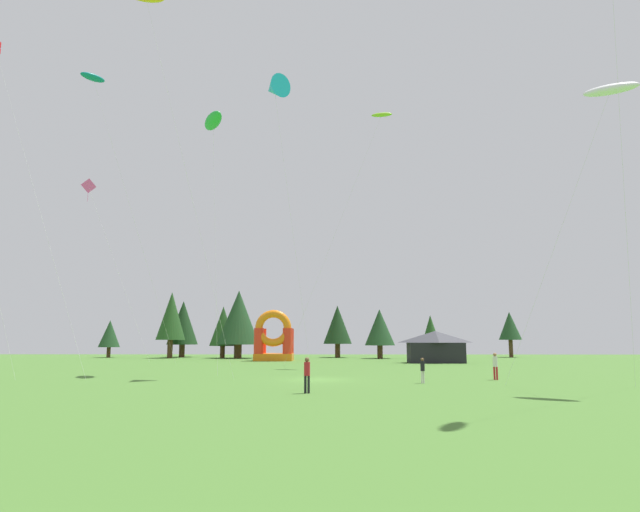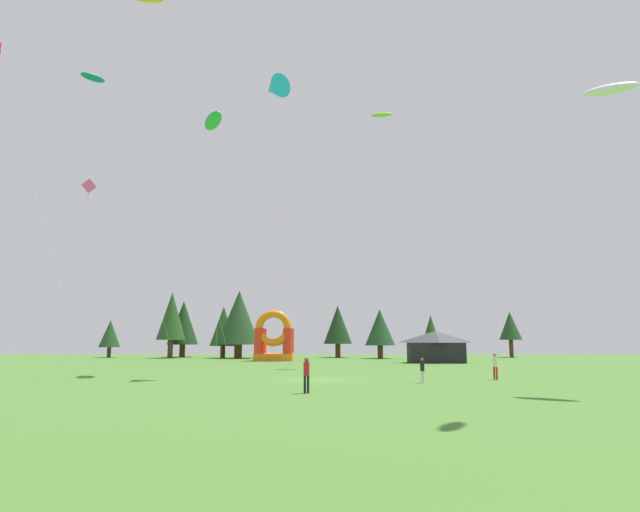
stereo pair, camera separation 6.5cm
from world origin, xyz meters
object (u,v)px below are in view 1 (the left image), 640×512
object	(u,v)px
person_far_side	(495,364)
kite_green_parafoil	(213,121)
kite_lime_parafoil	(381,115)
kite_pink_diamond	(88,188)
kite_teal_parafoil	(93,78)
kite_cyan_delta	(274,88)
person_near_camera	(307,372)
inflatable_blue_arch	(274,342)
person_left_edge	(423,368)
festival_tent	(436,347)
kite_white_parafoil	(611,90)

from	to	relation	value
person_far_side	kite_green_parafoil	bearing A→B (deg)	-161.77
kite_lime_parafoil	kite_pink_diamond	bearing A→B (deg)	163.97
kite_teal_parafoil	kite_cyan_delta	bearing A→B (deg)	-20.42
kite_lime_parafoil	person_near_camera	bearing A→B (deg)	-104.45
kite_teal_parafoil	inflatable_blue_arch	size ratio (longest dim) A/B	4.39
kite_green_parafoil	person_left_edge	bearing A→B (deg)	-31.22
person_left_edge	kite_lime_parafoil	bearing A→B (deg)	52.82
kite_green_parafoil	kite_teal_parafoil	distance (m)	14.50
kite_green_parafoil	kite_lime_parafoil	xyz separation A→B (m)	(15.87, 10.79, 5.06)
kite_green_parafoil	festival_tent	world-z (taller)	kite_green_parafoil
person_far_side	festival_tent	distance (m)	26.20
kite_teal_parafoil	person_near_camera	xyz separation A→B (m)	(21.54, -19.97, -26.58)
kite_cyan_delta	festival_tent	world-z (taller)	kite_cyan_delta
kite_white_parafoil	person_near_camera	distance (m)	23.59
kite_green_parafoil	kite_white_parafoil	bearing A→B (deg)	-30.13
person_far_side	person_near_camera	distance (m)	15.71
kite_lime_parafoil	person_far_side	world-z (taller)	kite_lime_parafoil
kite_white_parafoil	inflatable_blue_arch	xyz separation A→B (m)	(-23.26, 40.65, -14.57)
person_near_camera	kite_cyan_delta	bearing A→B (deg)	115.43
kite_pink_diamond	inflatable_blue_arch	xyz separation A→B (m)	(23.39, 4.17, -19.33)
person_far_side	festival_tent	bearing A→B (deg)	123.41
inflatable_blue_arch	kite_lime_parafoil	bearing A→B (deg)	-48.70
kite_teal_parafoil	festival_tent	distance (m)	46.36
person_far_side	festival_tent	world-z (taller)	festival_tent
kite_white_parafoil	kite_pink_diamond	distance (m)	59.41
kite_teal_parafoil	kite_cyan_delta	xyz separation A→B (m)	(18.27, -6.80, -4.50)
kite_cyan_delta	person_far_side	bearing A→B (deg)	-13.44
kite_pink_diamond	person_far_side	distance (m)	54.41
kite_cyan_delta	kite_pink_diamond	bearing A→B (deg)	137.04
kite_lime_parafoil	kite_white_parafoil	bearing A→B (deg)	-68.14
kite_lime_parafoil	festival_tent	bearing A→B (deg)	51.90
kite_green_parafoil	festival_tent	size ratio (longest dim) A/B	3.55
kite_teal_parafoil	festival_tent	xyz separation A→B (m)	(35.21, 15.57, -25.83)
person_left_edge	kite_white_parafoil	bearing A→B (deg)	-66.01
inflatable_blue_arch	festival_tent	size ratio (longest dim) A/B	1.02
person_far_side	kite_pink_diamond	bearing A→B (deg)	-178.02
kite_pink_diamond	person_far_side	world-z (taller)	kite_pink_diamond
kite_cyan_delta	person_left_edge	xyz separation A→B (m)	(10.37, -6.71, -22.23)
kite_lime_parafoil	kite_green_parafoil	bearing A→B (deg)	-145.78
kite_pink_diamond	person_far_side	bearing A→B (deg)	-33.77
kite_teal_parafoil	person_left_edge	xyz separation A→B (m)	(28.65, -13.52, -26.73)
kite_teal_parafoil	inflatable_blue_arch	bearing A→B (deg)	53.96
kite_pink_diamond	person_near_camera	world-z (taller)	kite_pink_diamond
kite_green_parafoil	kite_lime_parafoil	size ratio (longest dim) A/B	0.82
kite_teal_parafoil	kite_lime_parafoil	xyz separation A→B (m)	(28.49, 6.99, -0.98)
kite_pink_diamond	kite_white_parafoil	bearing A→B (deg)	-38.02
kite_white_parafoil	kite_cyan_delta	bearing A→B (deg)	149.29
person_far_side	person_near_camera	bearing A→B (deg)	-107.61
kite_lime_parafoil	kite_pink_diamond	distance (m)	37.98
kite_green_parafoil	person_far_side	bearing A→B (deg)	-17.51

